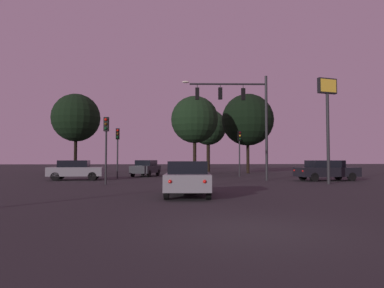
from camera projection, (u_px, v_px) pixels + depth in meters
name	position (u px, v px, depth m)	size (l,w,h in m)	color
ground_plane	(182.00, 177.00, 32.27)	(168.00, 168.00, 0.00)	#262326
traffic_signal_mast_arm	(241.00, 107.00, 26.55)	(6.50, 0.72, 7.97)	#232326
traffic_light_corner_left	(240.00, 144.00, 32.17)	(0.34, 0.37, 4.22)	#232326
traffic_light_corner_right	(118.00, 143.00, 28.53)	(0.32, 0.36, 4.13)	#232326
traffic_light_median	(106.00, 137.00, 22.06)	(0.33, 0.37, 4.27)	#232326
car_nearside_lane	(188.00, 178.00, 15.25)	(2.24, 4.27, 1.52)	gray
car_crossing_left	(75.00, 170.00, 27.00)	(4.22, 2.00, 1.52)	gray
car_crossing_right	(326.00, 170.00, 26.22)	(4.76, 2.28, 1.52)	black
car_far_lane	(146.00, 168.00, 33.10)	(2.86, 4.30, 1.52)	#232328
store_sign_illuminated	(328.00, 106.00, 22.78)	(1.42, 0.59, 6.90)	#232326
tree_behind_sign	(208.00, 127.00, 45.66)	(4.71, 4.71, 8.18)	black
tree_left_far	(76.00, 118.00, 39.96)	(5.47, 5.47, 9.09)	black
tree_center_horizon	(195.00, 120.00, 35.81)	(4.83, 4.83, 8.09)	black
tree_right_cluster	(248.00, 120.00, 40.38)	(5.99, 5.99, 9.16)	black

